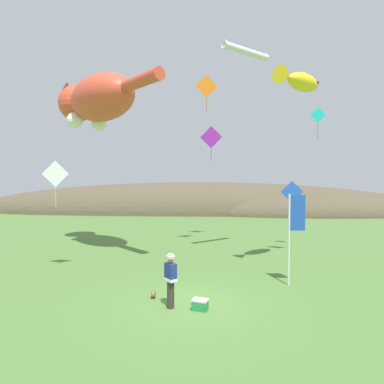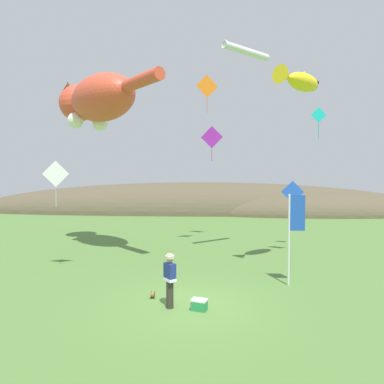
{
  "view_description": "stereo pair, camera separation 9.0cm",
  "coord_description": "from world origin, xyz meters",
  "px_view_note": "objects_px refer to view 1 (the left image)",
  "views": [
    {
      "loc": [
        0.48,
        -11.34,
        4.24
      ],
      "look_at": [
        0.0,
        4.0,
        3.63
      ],
      "focal_mm": 32.0,
      "sensor_mm": 36.0,
      "label": 1
    },
    {
      "loc": [
        0.57,
        -11.34,
        4.24
      ],
      "look_at": [
        0.0,
        4.0,
        3.63
      ],
      "focal_mm": 32.0,
      "sensor_mm": 36.0,
      "label": 2
    }
  ],
  "objects_px": {
    "kite_fish_windsock": "(299,81)",
    "kite_diamond_white": "(55,174)",
    "kite_diamond_orange": "(207,86)",
    "kite_diamond_teal": "(318,116)",
    "kite_diamond_blue": "(292,192)",
    "kite_giant_cat": "(96,100)",
    "kite_diamond_violet": "(211,137)",
    "picnic_cooler": "(200,305)",
    "kite_tube_streamer": "(246,51)",
    "festival_attendant": "(171,279)",
    "festival_banner_pole": "(293,226)",
    "kite_spool": "(153,295)"
  },
  "relations": [
    {
      "from": "picnic_cooler",
      "to": "kite_diamond_white",
      "type": "height_order",
      "value": "kite_diamond_white"
    },
    {
      "from": "picnic_cooler",
      "to": "kite_tube_streamer",
      "type": "distance_m",
      "value": 13.13
    },
    {
      "from": "picnic_cooler",
      "to": "kite_diamond_orange",
      "type": "bearing_deg",
      "value": 88.19
    },
    {
      "from": "festival_attendant",
      "to": "kite_fish_windsock",
      "type": "height_order",
      "value": "kite_fish_windsock"
    },
    {
      "from": "kite_diamond_violet",
      "to": "kite_spool",
      "type": "bearing_deg",
      "value": -100.97
    },
    {
      "from": "kite_diamond_blue",
      "to": "kite_diamond_orange",
      "type": "bearing_deg",
      "value": 168.39
    },
    {
      "from": "kite_fish_windsock",
      "to": "kite_diamond_violet",
      "type": "relative_size",
      "value": 1.1
    },
    {
      "from": "kite_fish_windsock",
      "to": "kite_diamond_blue",
      "type": "xyz_separation_m",
      "value": [
        0.76,
        3.93,
        -5.12
      ]
    },
    {
      "from": "kite_diamond_teal",
      "to": "kite_diamond_blue",
      "type": "xyz_separation_m",
      "value": [
        -1.38,
        0.05,
        -4.28
      ]
    },
    {
      "from": "kite_tube_streamer",
      "to": "kite_diamond_blue",
      "type": "distance_m",
      "value": 8.02
    },
    {
      "from": "kite_giant_cat",
      "to": "kite_diamond_teal",
      "type": "bearing_deg",
      "value": -0.7
    },
    {
      "from": "festival_banner_pole",
      "to": "kite_diamond_teal",
      "type": "distance_m",
      "value": 8.46
    },
    {
      "from": "festival_attendant",
      "to": "festival_banner_pole",
      "type": "xyz_separation_m",
      "value": [
        4.63,
        2.54,
        1.41
      ]
    },
    {
      "from": "kite_spool",
      "to": "kite_diamond_blue",
      "type": "height_order",
      "value": "kite_diamond_blue"
    },
    {
      "from": "picnic_cooler",
      "to": "kite_diamond_orange",
      "type": "xyz_separation_m",
      "value": [
        0.3,
        9.63,
        9.5
      ]
    },
    {
      "from": "kite_fish_windsock",
      "to": "kite_diamond_orange",
      "type": "relative_size",
      "value": 1.19
    },
    {
      "from": "kite_giant_cat",
      "to": "kite_fish_windsock",
      "type": "height_order",
      "value": "kite_giant_cat"
    },
    {
      "from": "kite_diamond_violet",
      "to": "kite_diamond_blue",
      "type": "relative_size",
      "value": 1.13
    },
    {
      "from": "festival_banner_pole",
      "to": "kite_diamond_white",
      "type": "height_order",
      "value": "kite_diamond_white"
    },
    {
      "from": "festival_attendant",
      "to": "kite_giant_cat",
      "type": "relative_size",
      "value": 0.23
    },
    {
      "from": "kite_diamond_orange",
      "to": "kite_diamond_teal",
      "type": "bearing_deg",
      "value": -9.57
    },
    {
      "from": "picnic_cooler",
      "to": "kite_fish_windsock",
      "type": "xyz_separation_m",
      "value": [
        4.38,
        4.71,
        8.4
      ]
    },
    {
      "from": "kite_giant_cat",
      "to": "kite_tube_streamer",
      "type": "height_order",
      "value": "kite_tube_streamer"
    },
    {
      "from": "kite_diamond_violet",
      "to": "kite_diamond_white",
      "type": "distance_m",
      "value": 11.63
    },
    {
      "from": "festival_attendant",
      "to": "kite_diamond_white",
      "type": "xyz_separation_m",
      "value": [
        -5.55,
        4.13,
        3.47
      ]
    },
    {
      "from": "kite_fish_windsock",
      "to": "kite_diamond_violet",
      "type": "xyz_separation_m",
      "value": [
        -3.71,
        8.32,
        -1.5
      ]
    },
    {
      "from": "kite_diamond_violet",
      "to": "kite_diamond_white",
      "type": "bearing_deg",
      "value": -129.4
    },
    {
      "from": "festival_attendant",
      "to": "kite_tube_streamer",
      "type": "height_order",
      "value": "kite_tube_streamer"
    },
    {
      "from": "kite_diamond_orange",
      "to": "kite_fish_windsock",
      "type": "bearing_deg",
      "value": -50.38
    },
    {
      "from": "picnic_cooler",
      "to": "festival_attendant",
      "type": "bearing_deg",
      "value": 170.6
    },
    {
      "from": "kite_fish_windsock",
      "to": "kite_diamond_blue",
      "type": "height_order",
      "value": "kite_fish_windsock"
    },
    {
      "from": "kite_spool",
      "to": "kite_diamond_white",
      "type": "distance_m",
      "value": 7.25
    },
    {
      "from": "kite_fish_windsock",
      "to": "kite_diamond_white",
      "type": "distance_m",
      "value": 11.67
    },
    {
      "from": "picnic_cooler",
      "to": "festival_banner_pole",
      "type": "height_order",
      "value": "festival_banner_pole"
    },
    {
      "from": "kite_diamond_blue",
      "to": "kite_tube_streamer",
      "type": "bearing_deg",
      "value": -154.54
    },
    {
      "from": "kite_fish_windsock",
      "to": "kite_giant_cat",
      "type": "bearing_deg",
      "value": 158.87
    },
    {
      "from": "kite_diamond_violet",
      "to": "picnic_cooler",
      "type": "bearing_deg",
      "value": -92.93
    },
    {
      "from": "festival_banner_pole",
      "to": "kite_diamond_orange",
      "type": "relative_size",
      "value": 1.61
    },
    {
      "from": "kite_diamond_white",
      "to": "festival_banner_pole",
      "type": "bearing_deg",
      "value": -8.87
    },
    {
      "from": "kite_tube_streamer",
      "to": "kite_diamond_teal",
      "type": "xyz_separation_m",
      "value": [
        4.2,
        1.29,
        -3.11
      ]
    },
    {
      "from": "kite_spool",
      "to": "kite_fish_windsock",
      "type": "height_order",
      "value": "kite_fish_windsock"
    },
    {
      "from": "kite_fish_windsock",
      "to": "kite_diamond_orange",
      "type": "distance_m",
      "value": 6.48
    },
    {
      "from": "kite_giant_cat",
      "to": "kite_diamond_violet",
      "type": "height_order",
      "value": "kite_giant_cat"
    },
    {
      "from": "picnic_cooler",
      "to": "kite_diamond_teal",
      "type": "height_order",
      "value": "kite_diamond_teal"
    },
    {
      "from": "kite_tube_streamer",
      "to": "kite_diamond_orange",
      "type": "distance_m",
      "value": 3.29
    },
    {
      "from": "kite_spool",
      "to": "kite_giant_cat",
      "type": "bearing_deg",
      "value": 119.65
    },
    {
      "from": "kite_diamond_blue",
      "to": "kite_giant_cat",
      "type": "bearing_deg",
      "value": 179.5
    },
    {
      "from": "kite_diamond_violet",
      "to": "kite_diamond_orange",
      "type": "bearing_deg",
      "value": -96.08
    },
    {
      "from": "kite_fish_windsock",
      "to": "kite_tube_streamer",
      "type": "bearing_deg",
      "value": 128.57
    },
    {
      "from": "picnic_cooler",
      "to": "kite_diamond_white",
      "type": "bearing_deg",
      "value": 146.65
    }
  ]
}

